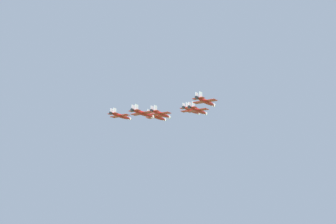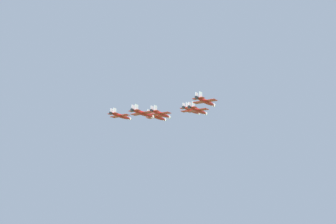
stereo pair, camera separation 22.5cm
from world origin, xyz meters
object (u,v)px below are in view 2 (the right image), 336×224
jet_right_outer (206,101)px  jet_trailing (143,113)px  jet_right_wingman (198,110)px  jet_slot_rear (161,114)px  jet_lead (192,110)px  jet_left_wingman (157,117)px  jet_left_outer (121,116)px

jet_right_outer → jet_trailing: bearing=120.7°
jet_right_wingman → jet_slot_rear: 19.01m
jet_lead → jet_right_outer: 37.89m
jet_lead → jet_trailing: size_ratio=1.01×
jet_right_wingman → jet_right_outer: (-9.42, -16.22, -0.60)m
jet_left_wingman → jet_right_outer: size_ratio=0.98×
jet_left_wingman → jet_trailing: (-22.89, -20.99, -5.69)m
jet_left_wingman → jet_slot_rear: (-9.42, -16.22, -3.01)m
jet_lead → jet_left_wingman: (-17.53, 6.68, -4.77)m
jet_right_wingman → jet_trailing: bearing=157.4°
jet_lead → jet_right_wingman: (-9.42, -16.22, -4.69)m
jet_left_wingman → jet_slot_rear: 19.00m
jet_left_wingman → jet_left_outer: size_ratio=1.02×
jet_lead → jet_left_wingman: bearing=139.5°
jet_left_wingman → jet_right_outer: (-1.30, -39.13, -0.53)m
jet_right_wingman → jet_left_outer: jet_right_wingman is taller
jet_right_wingman → jet_left_outer: (-25.64, 29.58, -0.86)m
jet_lead → jet_left_wingman: jet_lead is taller
jet_left_wingman → jet_slot_rear: jet_left_wingman is taller
jet_right_wingman → jet_trailing: size_ratio=1.04×
jet_lead → jet_right_wingman: 19.33m
jet_right_outer → jet_trailing: (-21.58, 18.13, -5.16)m
jet_right_wingman → jet_right_outer: 18.77m
jet_left_outer → jet_slot_rear: size_ratio=0.99×
jet_right_outer → jet_slot_rear: size_ratio=1.04×
jet_left_wingman → jet_left_outer: 18.77m
jet_right_outer → jet_left_wingman: bearing=68.9°
jet_lead → jet_left_outer: (-35.06, 13.36, -5.55)m
jet_right_outer → jet_lead: bearing=40.6°
jet_left_outer → jet_trailing: 28.61m
jet_left_wingman → jet_right_wingman: size_ratio=0.97×
jet_left_outer → jet_slot_rear: jet_left_outer is taller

